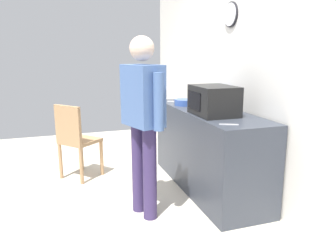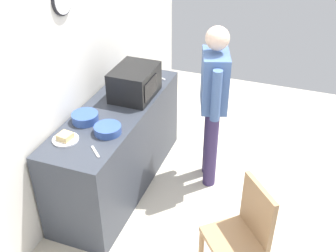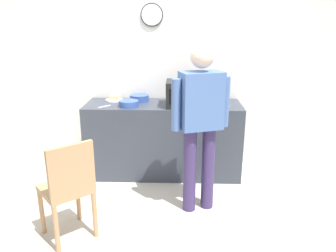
{
  "view_description": "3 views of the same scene",
  "coord_description": "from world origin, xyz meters",
  "px_view_note": "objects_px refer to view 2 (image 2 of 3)",
  "views": [
    {
      "loc": [
        3.39,
        -0.37,
        1.54
      ],
      "look_at": [
        0.2,
        0.72,
        0.78
      ],
      "focal_mm": 34.68,
      "sensor_mm": 36.0,
      "label": 1
    },
    {
      "loc": [
        -2.87,
        -0.42,
        2.9
      ],
      "look_at": [
        0.33,
        0.75,
        0.7
      ],
      "focal_mm": 44.03,
      "sensor_mm": 36.0,
      "label": 2
    },
    {
      "loc": [
        0.33,
        -2.79,
        1.9
      ],
      "look_at": [
        0.22,
        0.7,
        0.8
      ],
      "focal_mm": 35.87,
      "sensor_mm": 36.0,
      "label": 3
    }
  ],
  "objects_px": {
    "cereal_bowl": "(108,129)",
    "salad_bowl": "(85,118)",
    "person_standing": "(214,97)",
    "sandwich_plate": "(65,138)",
    "spoon_utensil": "(95,152)",
    "wooden_chair": "(243,232)",
    "microwave": "(135,82)",
    "fork_utensil": "(159,77)"
  },
  "relations": [
    {
      "from": "sandwich_plate",
      "to": "fork_utensil",
      "type": "bearing_deg",
      "value": -12.87
    },
    {
      "from": "fork_utensil",
      "to": "person_standing",
      "type": "distance_m",
      "value": 0.78
    },
    {
      "from": "cereal_bowl",
      "to": "salad_bowl",
      "type": "bearing_deg",
      "value": 70.45
    },
    {
      "from": "person_standing",
      "to": "wooden_chair",
      "type": "distance_m",
      "value": 1.37
    },
    {
      "from": "wooden_chair",
      "to": "salad_bowl",
      "type": "bearing_deg",
      "value": 73.96
    },
    {
      "from": "sandwich_plate",
      "to": "cereal_bowl",
      "type": "distance_m",
      "value": 0.36
    },
    {
      "from": "sandwich_plate",
      "to": "salad_bowl",
      "type": "bearing_deg",
      "value": -1.54
    },
    {
      "from": "salad_bowl",
      "to": "wooden_chair",
      "type": "xyz_separation_m",
      "value": [
        -0.45,
        -1.56,
        -0.44
      ]
    },
    {
      "from": "cereal_bowl",
      "to": "microwave",
      "type": "bearing_deg",
      "value": 3.88
    },
    {
      "from": "wooden_chair",
      "to": "person_standing",
      "type": "bearing_deg",
      "value": 25.82
    },
    {
      "from": "sandwich_plate",
      "to": "person_standing",
      "type": "distance_m",
      "value": 1.45
    },
    {
      "from": "sandwich_plate",
      "to": "cereal_bowl",
      "type": "bearing_deg",
      "value": -51.77
    },
    {
      "from": "cereal_bowl",
      "to": "spoon_utensil",
      "type": "bearing_deg",
      "value": -173.62
    },
    {
      "from": "microwave",
      "to": "salad_bowl",
      "type": "xyz_separation_m",
      "value": [
        -0.6,
        0.23,
        -0.11
      ]
    },
    {
      "from": "fork_utensil",
      "to": "cereal_bowl",
      "type": "bearing_deg",
      "value": 178.42
    },
    {
      "from": "salad_bowl",
      "to": "cereal_bowl",
      "type": "height_order",
      "value": "salad_bowl"
    },
    {
      "from": "microwave",
      "to": "sandwich_plate",
      "type": "xyz_separation_m",
      "value": [
        -0.92,
        0.24,
        -0.13
      ]
    },
    {
      "from": "cereal_bowl",
      "to": "fork_utensil",
      "type": "distance_m",
      "value": 1.16
    },
    {
      "from": "salad_bowl",
      "to": "person_standing",
      "type": "height_order",
      "value": "person_standing"
    },
    {
      "from": "salad_bowl",
      "to": "wooden_chair",
      "type": "relative_size",
      "value": 0.26
    },
    {
      "from": "sandwich_plate",
      "to": "person_standing",
      "type": "bearing_deg",
      "value": -44.33
    },
    {
      "from": "microwave",
      "to": "wooden_chair",
      "type": "bearing_deg",
      "value": -128.16
    },
    {
      "from": "salad_bowl",
      "to": "sandwich_plate",
      "type": "bearing_deg",
      "value": 178.46
    },
    {
      "from": "spoon_utensil",
      "to": "person_standing",
      "type": "xyz_separation_m",
      "value": [
        1.1,
        -0.69,
        0.07
      ]
    },
    {
      "from": "microwave",
      "to": "sandwich_plate",
      "type": "distance_m",
      "value": 0.96
    },
    {
      "from": "microwave",
      "to": "spoon_utensil",
      "type": "height_order",
      "value": "microwave"
    },
    {
      "from": "cereal_bowl",
      "to": "person_standing",
      "type": "bearing_deg",
      "value": -41.86
    },
    {
      "from": "microwave",
      "to": "person_standing",
      "type": "distance_m",
      "value": 0.78
    },
    {
      "from": "sandwich_plate",
      "to": "spoon_utensil",
      "type": "bearing_deg",
      "value": -101.24
    },
    {
      "from": "microwave",
      "to": "person_standing",
      "type": "xyz_separation_m",
      "value": [
        0.11,
        -0.77,
        -0.07
      ]
    },
    {
      "from": "spoon_utensil",
      "to": "wooden_chair",
      "type": "relative_size",
      "value": 0.18
    },
    {
      "from": "spoon_utensil",
      "to": "sandwich_plate",
      "type": "bearing_deg",
      "value": 78.76
    },
    {
      "from": "salad_bowl",
      "to": "cereal_bowl",
      "type": "distance_m",
      "value": 0.29
    },
    {
      "from": "microwave",
      "to": "cereal_bowl",
      "type": "bearing_deg",
      "value": -176.12
    },
    {
      "from": "spoon_utensil",
      "to": "person_standing",
      "type": "height_order",
      "value": "person_standing"
    },
    {
      "from": "fork_utensil",
      "to": "spoon_utensil",
      "type": "height_order",
      "value": "same"
    },
    {
      "from": "salad_bowl",
      "to": "fork_utensil",
      "type": "xyz_separation_m",
      "value": [
        1.06,
        -0.31,
        -0.04
      ]
    },
    {
      "from": "salad_bowl",
      "to": "spoon_utensil",
      "type": "height_order",
      "value": "salad_bowl"
    },
    {
      "from": "microwave",
      "to": "person_standing",
      "type": "relative_size",
      "value": 0.3
    },
    {
      "from": "cereal_bowl",
      "to": "person_standing",
      "type": "xyz_separation_m",
      "value": [
        0.81,
        -0.73,
        0.04
      ]
    },
    {
      "from": "person_standing",
      "to": "wooden_chair",
      "type": "relative_size",
      "value": 1.8
    },
    {
      "from": "microwave",
      "to": "person_standing",
      "type": "bearing_deg",
      "value": -81.71
    }
  ]
}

